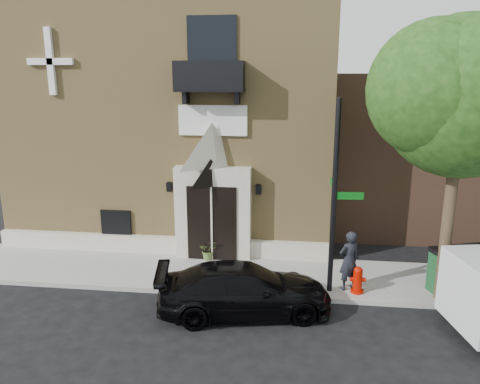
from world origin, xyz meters
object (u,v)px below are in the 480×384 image
object	(u,v)px
dumpster	(469,272)
pedestrian_near	(349,261)
black_sedan	(244,289)
street_sign	(335,198)
fire_hydrant	(358,280)

from	to	relation	value
dumpster	pedestrian_near	xyz separation A→B (m)	(-3.45, -0.12, 0.23)
dumpster	pedestrian_near	bearing A→B (deg)	163.34
black_sedan	street_sign	distance (m)	3.61
fire_hydrant	dumpster	xyz separation A→B (m)	(3.19, 0.31, 0.28)
street_sign	black_sedan	bearing A→B (deg)	-153.61
pedestrian_near	dumpster	bearing A→B (deg)	153.16
street_sign	pedestrian_near	size ratio (longest dim) A/B	3.11
black_sedan	pedestrian_near	world-z (taller)	pedestrian_near
fire_hydrant	pedestrian_near	distance (m)	0.60
street_sign	fire_hydrant	size ratio (longest dim) A/B	6.96
dumpster	street_sign	bearing A→B (deg)	165.03
black_sedan	street_sign	world-z (taller)	street_sign
dumpster	black_sedan	bearing A→B (deg)	175.63
street_sign	pedestrian_near	xyz separation A→B (m)	(0.52, 0.14, -1.94)
black_sedan	fire_hydrant	world-z (taller)	black_sedan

